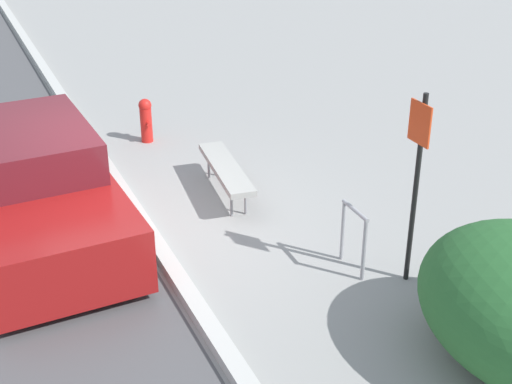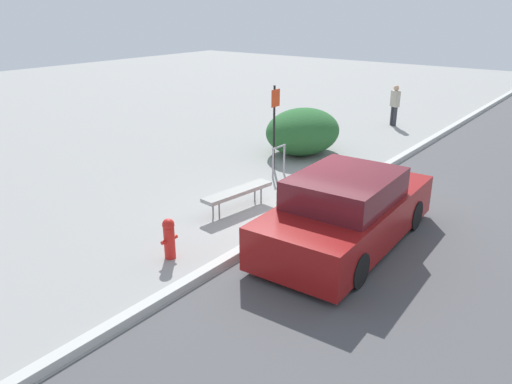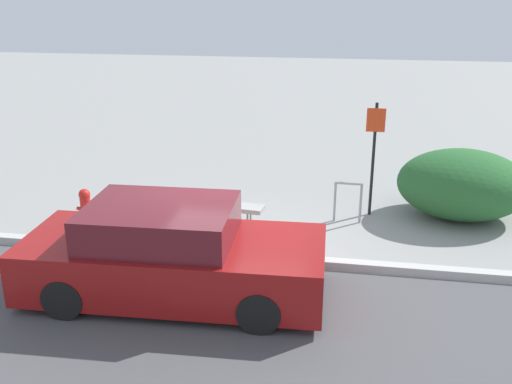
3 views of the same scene
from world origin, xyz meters
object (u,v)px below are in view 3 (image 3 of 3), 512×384
bench (217,205)px  bike_rack (348,198)px  sign_post (374,149)px  fire_hydrant (86,207)px  parked_car_near (171,255)px

bench → bike_rack: size_ratio=2.26×
bench → bike_rack: bike_rack is taller
sign_post → fire_hydrant: (-5.42, -1.55, -0.98)m
bike_rack → fire_hydrant: bearing=-167.7°
bench → sign_post: size_ratio=0.81×
fire_hydrant → parked_car_near: 3.32m
bike_rack → sign_post: size_ratio=0.36×
sign_post → fire_hydrant: 5.72m
fire_hydrant → parked_car_near: bearing=-42.5°
bike_rack → sign_post: 1.09m
sign_post → parked_car_near: (-2.98, -3.79, -0.73)m
bench → sign_post: bearing=27.4°
bike_rack → parked_car_near: parked_car_near is taller
bench → bike_rack: 2.56m
bike_rack → sign_post: (0.45, 0.47, 0.88)m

